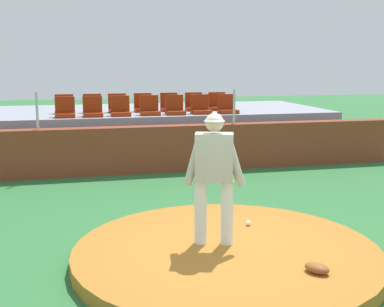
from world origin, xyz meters
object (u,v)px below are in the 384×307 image
object	(u,v)px
stadium_chair_0	(65,111)
stadium_chair_1	(93,110)
stadium_chair_4	(175,108)
stadium_chair_11	(170,105)
stadium_chair_8	(93,107)
stadium_chair_10	(143,106)
stadium_chair_3	(150,109)
stadium_chair_7	(64,108)
stadium_chair_12	(194,105)
stadium_chair_9	(118,107)
stadium_chair_2	(120,110)
stadium_chair_13	(218,105)
stadium_chair_5	(200,108)
fielding_glove	(317,268)
stadium_chair_6	(227,107)
pitcher	(214,168)
baseball	(248,223)

from	to	relation	value
stadium_chair_0	stadium_chair_1	bearing A→B (deg)	-178.72
stadium_chair_4	stadium_chair_11	distance (m)	0.92
stadium_chair_8	stadium_chair_10	distance (m)	1.37
stadium_chair_3	stadium_chair_7	world-z (taller)	same
stadium_chair_0	stadium_chair_4	distance (m)	2.77
stadium_chair_10	stadium_chair_12	bearing A→B (deg)	179.76
stadium_chair_8	stadium_chair_9	size ratio (longest dim) A/B	1.00
stadium_chair_11	stadium_chair_12	size ratio (longest dim) A/B	1.00
stadium_chair_2	stadium_chair_10	xyz separation A→B (m)	(0.71, 0.92, 0.00)
stadium_chair_9	stadium_chair_13	xyz separation A→B (m)	(2.81, -0.01, 0.00)
stadium_chair_12	stadium_chair_2	bearing A→B (deg)	22.96
stadium_chair_5	stadium_chair_11	xyz separation A→B (m)	(-0.66, 0.90, 0.00)
fielding_glove	stadium_chair_0	bearing A→B (deg)	167.01
stadium_chair_11	stadium_chair_12	xyz separation A→B (m)	(0.70, -0.02, 0.00)
stadium_chair_7	stadium_chair_0	bearing A→B (deg)	91.82
stadium_chair_0	stadium_chair_3	distance (m)	2.11
stadium_chair_1	stadium_chair_12	world-z (taller)	same
fielding_glove	stadium_chair_6	world-z (taller)	stadium_chair_6
stadium_chair_1	stadium_chair_6	size ratio (longest dim) A/B	1.00
pitcher	stadium_chair_2	size ratio (longest dim) A/B	3.56
stadium_chair_1	stadium_chair_10	distance (m)	1.68
stadium_chair_4	stadium_chair_8	size ratio (longest dim) A/B	1.00
stadium_chair_0	stadium_chair_5	xyz separation A→B (m)	(3.46, 0.05, 0.00)
stadium_chair_3	stadium_chair_10	bearing A→B (deg)	-87.45
baseball	stadium_chair_13	size ratio (longest dim) A/B	0.15
stadium_chair_4	stadium_chair_7	size ratio (longest dim) A/B	1.00
stadium_chair_1	stadium_chair_10	bearing A→B (deg)	-146.48
pitcher	stadium_chair_8	bearing A→B (deg)	116.80
stadium_chair_4	stadium_chair_6	size ratio (longest dim) A/B	1.00
stadium_chair_2	stadium_chair_3	xyz separation A→B (m)	(0.75, 0.02, 0.00)
stadium_chair_7	stadium_chair_13	size ratio (longest dim) A/B	1.00
stadium_chair_2	stadium_chair_8	xyz separation A→B (m)	(-0.66, 0.91, 0.00)
stadium_chair_9	stadium_chair_12	size ratio (longest dim) A/B	1.00
stadium_chair_2	stadium_chair_10	bearing A→B (deg)	-127.76
stadium_chair_2	stadium_chair_8	bearing A→B (deg)	-54.27
pitcher	stadium_chair_3	bearing A→B (deg)	105.99
baseball	stadium_chair_2	world-z (taller)	stadium_chair_2
stadium_chair_2	stadium_chair_10	distance (m)	1.16
stadium_chair_11	stadium_chair_4	bearing A→B (deg)	87.75
stadium_chair_1	stadium_chair_7	bearing A→B (deg)	-52.36
stadium_chair_2	pitcher	bearing A→B (deg)	95.13
stadium_chair_11	fielding_glove	bearing A→B (deg)	90.35
stadium_chair_9	stadium_chair_3	bearing A→B (deg)	130.57
stadium_chair_11	stadium_chair_9	bearing A→B (deg)	1.70
fielding_glove	stadium_chair_7	bearing A→B (deg)	165.17
stadium_chair_10	stadium_chair_7	bearing A→B (deg)	0.46
pitcher	stadium_chair_2	bearing A→B (deg)	112.48
stadium_chair_13	stadium_chair_1	bearing A→B (deg)	14.21
stadium_chair_2	stadium_chair_3	bearing A→B (deg)	-178.76
pitcher	stadium_chair_6	size ratio (longest dim) A/B	3.56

